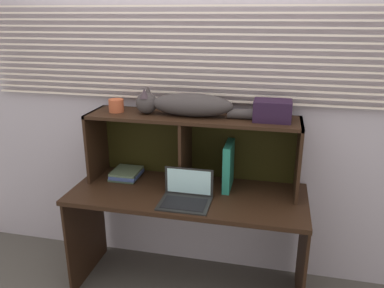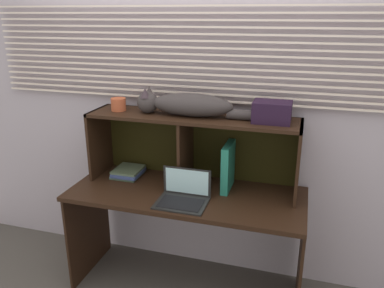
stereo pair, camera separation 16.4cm
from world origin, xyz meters
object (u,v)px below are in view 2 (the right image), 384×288
(small_basket, at_px, (118,104))
(storage_box, at_px, (272,112))
(book_stack, at_px, (128,172))
(cat, at_px, (187,105))
(laptop, at_px, (183,196))
(binder_upright, at_px, (228,167))

(small_basket, distance_m, storage_box, 1.05)
(small_basket, bearing_deg, book_stack, 2.62)
(small_basket, bearing_deg, cat, 0.00)
(laptop, height_order, binder_upright, binder_upright)
(laptop, distance_m, small_basket, 0.79)
(cat, distance_m, binder_upright, 0.50)
(binder_upright, height_order, storage_box, storage_box)
(book_stack, height_order, storage_box, storage_box)
(binder_upright, xyz_separation_m, storage_box, (0.26, 0.00, 0.40))
(laptop, relative_size, book_stack, 1.41)
(cat, relative_size, laptop, 2.81)
(laptop, xyz_separation_m, storage_box, (0.49, 0.27, 0.52))
(binder_upright, xyz_separation_m, small_basket, (-0.79, 0.00, 0.37))
(cat, height_order, binder_upright, cat)
(book_stack, xyz_separation_m, storage_box, (1.01, -0.00, 0.53))
(cat, relative_size, binder_upright, 2.81)
(cat, height_order, book_stack, cat)
(binder_upright, bearing_deg, small_basket, 180.00)
(binder_upright, relative_size, storage_box, 1.36)
(binder_upright, relative_size, small_basket, 3.11)
(book_stack, relative_size, storage_box, 0.97)
(cat, bearing_deg, storage_box, -0.00)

